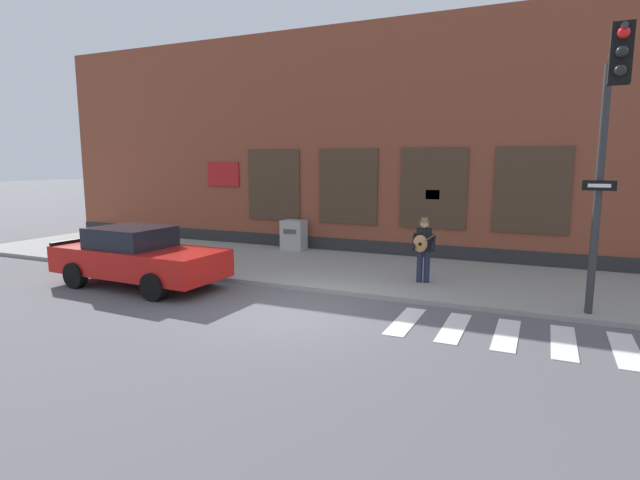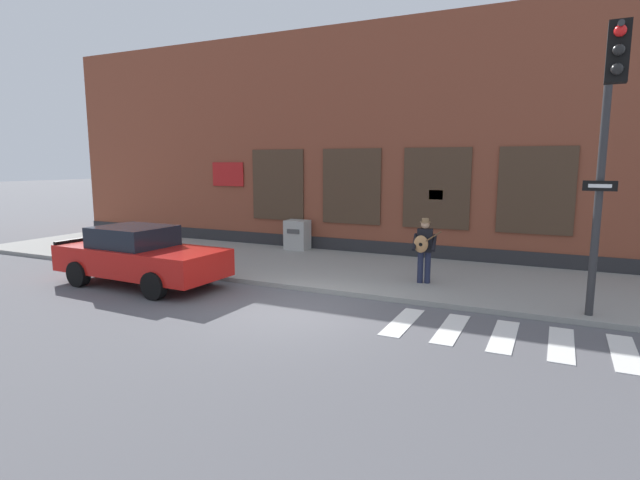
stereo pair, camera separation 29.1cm
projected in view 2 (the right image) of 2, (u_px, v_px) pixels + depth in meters
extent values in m
plane|color=#56565B|center=(296.00, 311.00, 10.74)|extent=(160.00, 160.00, 0.00)
cube|color=gray|center=(364.00, 271.00, 14.39)|extent=(28.00, 5.13, 0.12)
cube|color=brown|center=(410.00, 144.00, 17.88)|extent=(28.00, 4.00, 7.67)
cube|color=#28282B|center=(391.00, 250.00, 16.63)|extent=(28.00, 0.04, 0.55)
cube|color=#473323|center=(278.00, 185.00, 18.15)|extent=(2.10, 0.06, 2.54)
cube|color=black|center=(278.00, 185.00, 18.14)|extent=(1.98, 0.03, 2.42)
cube|color=#473323|center=(351.00, 187.00, 16.91)|extent=(2.10, 0.06, 2.54)
cube|color=black|center=(351.00, 187.00, 16.91)|extent=(1.98, 0.03, 2.42)
cube|color=#473323|center=(436.00, 188.00, 15.68)|extent=(2.10, 0.06, 2.54)
cube|color=black|center=(436.00, 188.00, 15.67)|extent=(1.98, 0.03, 2.42)
cube|color=#473323|center=(536.00, 191.00, 14.45)|extent=(2.10, 0.06, 2.54)
cube|color=black|center=(536.00, 191.00, 14.44)|extent=(1.98, 0.03, 2.42)
cube|color=red|center=(228.00, 174.00, 19.02)|extent=(1.40, 0.04, 0.90)
cube|color=yellow|center=(436.00, 195.00, 15.69)|extent=(0.44, 0.02, 0.30)
cube|color=silver|center=(403.00, 322.00, 9.98)|extent=(0.42, 1.90, 0.01)
cube|color=silver|center=(451.00, 329.00, 9.57)|extent=(0.42, 1.90, 0.01)
cube|color=silver|center=(504.00, 336.00, 9.16)|extent=(0.42, 1.90, 0.01)
cube|color=silver|center=(561.00, 344.00, 8.76)|extent=(0.42, 1.90, 0.01)
cube|color=silver|center=(625.00, 353.00, 8.35)|extent=(0.42, 1.90, 0.01)
cube|color=red|center=(141.00, 260.00, 12.92)|extent=(4.67, 2.02, 0.68)
cube|color=black|center=(133.00, 236.00, 12.94)|extent=(1.90, 1.65, 0.52)
cube|color=black|center=(83.00, 239.00, 13.90)|extent=(0.17, 1.70, 0.08)
cube|color=silver|center=(225.00, 261.00, 12.36)|extent=(0.07, 0.24, 0.12)
cube|color=red|center=(101.00, 247.00, 14.45)|extent=(0.07, 0.24, 0.12)
cube|color=silver|center=(193.00, 270.00, 11.37)|extent=(0.07, 0.24, 0.12)
cube|color=red|center=(65.00, 253.00, 13.45)|extent=(0.07, 0.24, 0.12)
cylinder|color=black|center=(204.00, 271.00, 13.12)|extent=(0.67, 0.27, 0.66)
cylinder|color=black|center=(154.00, 286.00, 11.59)|extent=(0.67, 0.27, 0.66)
cylinder|color=black|center=(132.00, 262.00, 14.35)|extent=(0.67, 0.27, 0.66)
cylinder|color=black|center=(78.00, 274.00, 12.82)|extent=(0.67, 0.27, 0.66)
cylinder|color=#1E233D|center=(428.00, 267.00, 12.68)|extent=(0.15, 0.15, 0.81)
cylinder|color=#1E233D|center=(420.00, 267.00, 12.71)|extent=(0.15, 0.15, 0.81)
cube|color=black|center=(425.00, 240.00, 12.60)|extent=(0.41, 0.28, 0.59)
sphere|color=tan|center=(425.00, 224.00, 12.53)|extent=(0.22, 0.22, 0.22)
cylinder|color=olive|center=(425.00, 222.00, 12.53)|extent=(0.28, 0.28, 0.02)
cylinder|color=olive|center=(426.00, 220.00, 12.52)|extent=(0.18, 0.18, 0.09)
cylinder|color=black|center=(434.00, 243.00, 12.44)|extent=(0.17, 0.52, 0.39)
cylinder|color=black|center=(415.00, 242.00, 12.58)|extent=(0.17, 0.52, 0.39)
ellipsoid|color=#B77F4C|center=(421.00, 244.00, 12.46)|extent=(0.37, 0.17, 0.44)
cylinder|color=black|center=(421.00, 244.00, 12.40)|extent=(0.09, 0.02, 0.09)
cylinder|color=brown|center=(432.00, 238.00, 12.34)|extent=(0.47, 0.11, 0.34)
cylinder|color=#2D2D30|center=(599.00, 194.00, 9.69)|extent=(0.15, 0.15, 4.89)
cylinder|color=#2D2D30|center=(615.00, 42.00, 8.15)|extent=(0.16, 2.61, 0.09)
cube|color=black|center=(618.00, 52.00, 7.28)|extent=(0.31, 0.25, 0.88)
sphere|color=red|center=(620.00, 31.00, 7.10)|extent=(0.17, 0.17, 0.17)
sphere|color=black|center=(619.00, 50.00, 7.14)|extent=(0.17, 0.17, 0.17)
sphere|color=black|center=(617.00, 69.00, 7.18)|extent=(0.17, 0.17, 0.17)
cube|color=black|center=(600.00, 186.00, 9.57)|extent=(0.60, 0.05, 0.20)
cube|color=white|center=(600.00, 186.00, 9.55)|extent=(0.40, 0.02, 0.07)
cube|color=#ADADA8|center=(297.00, 235.00, 17.60)|extent=(0.81, 0.59, 1.04)
cube|color=#4C4C4C|center=(293.00, 232.00, 17.30)|extent=(0.49, 0.02, 0.16)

